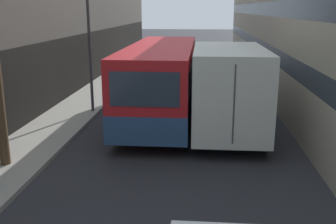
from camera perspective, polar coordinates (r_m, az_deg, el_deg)
ground_plane at (r=13.82m, az=1.19°, el=-3.66°), size 150.00×150.00×0.00m
sidewalk_left at (r=14.80m, az=-16.92°, el=-2.77°), size 2.20×60.00×0.14m
bus at (r=16.08m, az=-0.91°, el=4.78°), size 2.51×9.81×2.97m
box_truck at (r=14.42m, az=8.53°, el=3.76°), size 2.37×7.13×3.10m
panel_van at (r=26.74m, az=1.34°, el=7.75°), size 1.95×4.30×1.98m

